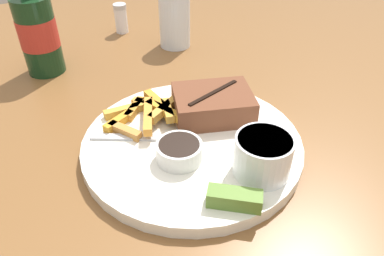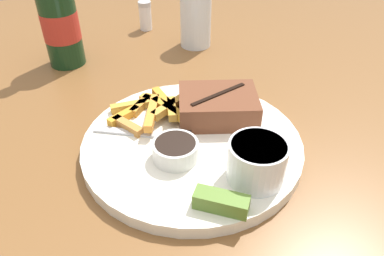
{
  "view_description": "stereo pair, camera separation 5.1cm",
  "coord_description": "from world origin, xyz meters",
  "views": [
    {
      "loc": [
        -0.17,
        -0.37,
        1.12
      ],
      "look_at": [
        0.0,
        0.0,
        0.81
      ],
      "focal_mm": 35.0,
      "sensor_mm": 36.0,
      "label": 1
    },
    {
      "loc": [
        -0.12,
        -0.39,
        1.12
      ],
      "look_at": [
        0.0,
        0.0,
        0.81
      ],
      "focal_mm": 35.0,
      "sensor_mm": 36.0,
      "label": 2
    }
  ],
  "objects": [
    {
      "name": "drinking_glass",
      "position": [
        0.11,
        0.33,
        0.83
      ],
      "size": [
        0.06,
        0.06,
        0.11
      ],
      "color": "silver",
      "rests_on": "dining_table"
    },
    {
      "name": "dinner_plate",
      "position": [
        0.0,
        0.0,
        0.79
      ],
      "size": [
        0.31,
        0.31,
        0.02
      ],
      "color": "silver",
      "rests_on": "dining_table"
    },
    {
      "name": "knife_utensil",
      "position": [
        0.01,
        0.04,
        0.8
      ],
      "size": [
        0.11,
        0.15,
        0.01
      ],
      "rotation": [
        0.0,
        0.0,
        0.97
      ],
      "color": "#B7B7BC",
      "rests_on": "dinner_plate"
    },
    {
      "name": "pickle_spear",
      "position": [
        -0.01,
        -0.13,
        0.8
      ],
      "size": [
        0.06,
        0.05,
        0.02
      ],
      "color": "#567A2D",
      "rests_on": "dinner_plate"
    },
    {
      "name": "coleslaw_cup",
      "position": [
        0.05,
        -0.09,
        0.82
      ],
      "size": [
        0.07,
        0.07,
        0.05
      ],
      "color": "white",
      "rests_on": "dinner_plate"
    },
    {
      "name": "dipping_sauce_cup",
      "position": [
        -0.03,
        -0.03,
        0.81
      ],
      "size": [
        0.06,
        0.06,
        0.03
      ],
      "color": "silver",
      "rests_on": "dinner_plate"
    },
    {
      "name": "fries_pile",
      "position": [
        -0.04,
        0.07,
        0.81
      ],
      "size": [
        0.13,
        0.11,
        0.02
      ],
      "color": "orange",
      "rests_on": "dinner_plate"
    },
    {
      "name": "beer_bottle",
      "position": [
        -0.15,
        0.33,
        0.86
      ],
      "size": [
        0.07,
        0.07,
        0.23
      ],
      "color": "#143319",
      "rests_on": "dining_table"
    },
    {
      "name": "steak_portion",
      "position": [
        0.05,
        0.04,
        0.81
      ],
      "size": [
        0.13,
        0.11,
        0.04
      ],
      "color": "brown",
      "rests_on": "dinner_plate"
    },
    {
      "name": "fork_utensil",
      "position": [
        -0.07,
        0.04,
        0.8
      ],
      "size": [
        0.13,
        0.07,
        0.0
      ],
      "rotation": [
        0.0,
        0.0,
        5.82
      ],
      "color": "#B7B7BC",
      "rests_on": "dinner_plate"
    },
    {
      "name": "salt_shaker",
      "position": [
        0.03,
        0.45,
        0.81
      ],
      "size": [
        0.03,
        0.03,
        0.07
      ],
      "color": "white",
      "rests_on": "dining_table"
    },
    {
      "name": "dining_table",
      "position": [
        0.0,
        0.0,
        0.72
      ],
      "size": [
        1.6,
        1.54,
        0.78
      ],
      "color": "brown",
      "rests_on": "ground_plane"
    }
  ]
}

